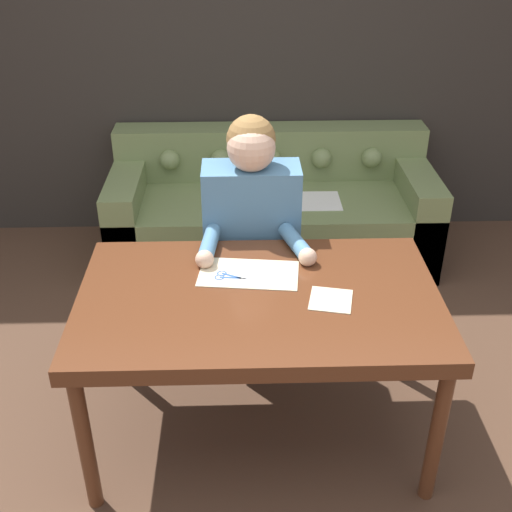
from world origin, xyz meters
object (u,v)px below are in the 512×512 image
at_px(couch, 272,212).
at_px(scissors, 234,278).
at_px(dining_table, 259,309).
at_px(person, 252,238).

bearing_deg(couch, scissors, -99.14).
distance_m(dining_table, couch, 1.67).
bearing_deg(dining_table, couch, 85.07).
bearing_deg(scissors, couch, 80.86).
bearing_deg(dining_table, person, 91.51).
distance_m(dining_table, scissors, 0.18).
distance_m(couch, scissors, 1.57).
xyz_separation_m(dining_table, person, (-0.02, 0.59, 0.00)).
relative_size(dining_table, person, 1.14).
height_order(person, scissors, person).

